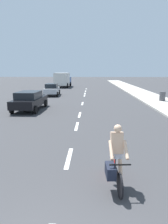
{
  "coord_description": "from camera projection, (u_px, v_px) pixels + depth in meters",
  "views": [
    {
      "loc": [
        0.81,
        -1.97,
        3.25
      ],
      "look_at": [
        0.47,
        8.1,
        1.1
      ],
      "focal_mm": 31.24,
      "sensor_mm": 36.0,
      "label": 1
    }
  ],
  "objects": [
    {
      "name": "ground_plane",
      "position": [
        83.0,
        100.0,
        22.18
      ],
      "size": [
        160.0,
        160.0,
        0.0
      ],
      "primitive_type": "plane",
      "color": "#38383A"
    },
    {
      "name": "sidewalk_strip",
      "position": [
        149.0,
        97.0,
        23.85
      ],
      "size": [
        3.6,
        80.0,
        0.14
      ],
      "primitive_type": "cube",
      "color": "#B2ADA3",
      "rests_on": "ground"
    },
    {
      "name": "lane_stripe_1",
      "position": [
        69.0,
        158.0,
        7.4
      ],
      "size": [
        0.16,
        1.8,
        0.01
      ],
      "primitive_type": "cube",
      "color": "white",
      "rests_on": "ground"
    },
    {
      "name": "lane_stripe_2",
      "position": [
        77.0,
        126.0,
        11.6
      ],
      "size": [
        0.16,
        1.8,
        0.01
      ],
      "primitive_type": "cube",
      "color": "white",
      "rests_on": "ground"
    },
    {
      "name": "lane_stripe_3",
      "position": [
        80.0,
        115.0,
        14.59
      ],
      "size": [
        0.16,
        1.8,
        0.01
      ],
      "primitive_type": "cube",
      "color": "white",
      "rests_on": "ground"
    },
    {
      "name": "lane_stripe_4",
      "position": [
        82.0,
        104.0,
        19.54
      ],
      "size": [
        0.16,
        1.8,
        0.01
      ],
      "primitive_type": "cube",
      "color": "white",
      "rests_on": "ground"
    },
    {
      "name": "lane_stripe_5",
      "position": [
        84.0,
        96.0,
        25.65
      ],
      "size": [
        0.16,
        1.8,
        0.01
      ],
      "primitive_type": "cube",
      "color": "white",
      "rests_on": "ground"
    },
    {
      "name": "lane_stripe_6",
      "position": [
        85.0,
        93.0,
        28.06
      ],
      "size": [
        0.16,
        1.8,
        0.01
      ],
      "primitive_type": "cube",
      "color": "white",
      "rests_on": "ground"
    },
    {
      "name": "lane_stripe_7",
      "position": [
        86.0,
        91.0,
        31.18
      ],
      "size": [
        0.16,
        1.8,
        0.01
      ],
      "primitive_type": "cube",
      "color": "white",
      "rests_on": "ground"
    },
    {
      "name": "lane_stripe_8",
      "position": [
        86.0,
        89.0,
        35.31
      ],
      "size": [
        0.16,
        1.8,
        0.01
      ],
      "primitive_type": "cube",
      "color": "white",
      "rests_on": "ground"
    },
    {
      "name": "cyclist",
      "position": [
        115.0,
        159.0,
        5.41
      ],
      "size": [
        0.64,
        1.71,
        1.82
      ],
      "rotation": [
        0.0,
        0.0,
        3.2
      ],
      "color": "black",
      "rests_on": "ground"
    },
    {
      "name": "parked_car_black",
      "position": [
        30.0,
        100.0,
        16.22
      ],
      "size": [
        2.16,
        4.51,
        1.57
      ],
      "rotation": [
        0.0,
        0.0,
        -0.03
      ],
      "color": "black",
      "rests_on": "ground"
    },
    {
      "name": "parked_car_silver",
      "position": [
        52.0,
        89.0,
        25.66
      ],
      "size": [
        2.0,
        4.01,
        1.57
      ],
      "rotation": [
        0.0,
        0.0,
        0.05
      ],
      "color": "#B7BABF",
      "rests_on": "ground"
    },
    {
      "name": "delivery_truck",
      "position": [
        63.0,
        79.0,
        38.48
      ],
      "size": [
        2.91,
        6.35,
        2.8
      ],
      "rotation": [
        0.0,
        0.0,
        -0.05
      ],
      "color": "#23478C",
      "rests_on": "ground"
    },
    {
      "name": "trash_bin_far",
      "position": [
        162.0,
        96.0,
        20.37
      ],
      "size": [
        0.6,
        0.6,
        0.96
      ],
      "primitive_type": "cylinder",
      "color": "#47474C",
      "rests_on": "sidewalk_strip"
    }
  ]
}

